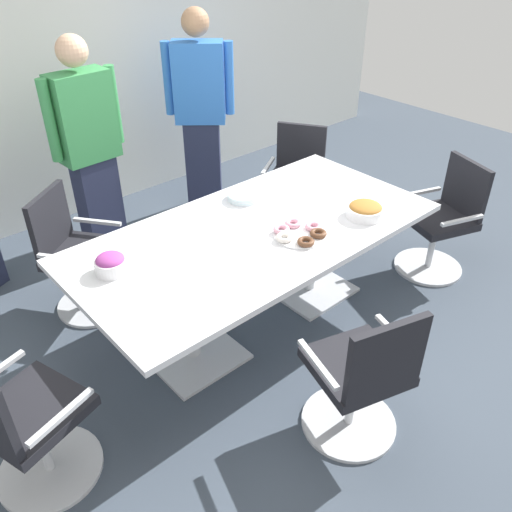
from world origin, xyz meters
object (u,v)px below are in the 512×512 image
at_px(office_chair_1, 296,185).
at_px(snack_bowl_pretzels, 365,210).
at_px(office_chair_4, 361,380).
at_px(donut_platter, 299,233).
at_px(person_standing_1, 90,149).
at_px(plate_stack, 244,197).
at_px(office_chair_3, 25,427).
at_px(person_standing_2, 200,112).
at_px(conference_table, 256,246).
at_px(snack_bowl_candy_mix, 111,264).
at_px(office_chair_2, 79,259).
at_px(office_chair_0, 442,224).

bearing_deg(office_chair_1, snack_bowl_pretzels, 123.81).
relative_size(office_chair_4, donut_platter, 2.67).
xyz_separation_m(person_standing_1, plate_stack, (0.55, -1.19, -0.15)).
relative_size(office_chair_3, snack_bowl_pretzels, 3.69).
relative_size(person_standing_1, snack_bowl_pretzels, 7.14).
height_order(person_standing_2, snack_bowl_pretzels, person_standing_2).
distance_m(conference_table, snack_bowl_candy_mix, 0.96).
xyz_separation_m(office_chair_1, donut_platter, (-1.02, -1.03, 0.36)).
bearing_deg(office_chair_2, office_chair_3, 17.23).
bearing_deg(office_chair_2, person_standing_2, 165.60).
relative_size(snack_bowl_candy_mix, donut_platter, 0.54).
bearing_deg(snack_bowl_pretzels, office_chair_3, 176.51).
bearing_deg(snack_bowl_candy_mix, office_chair_3, -151.69).
bearing_deg(plate_stack, office_chair_1, 23.30).
bearing_deg(person_standing_1, snack_bowl_pretzels, 114.57).
distance_m(office_chair_3, person_standing_1, 2.28).
relative_size(office_chair_0, donut_platter, 2.67).
relative_size(office_chair_2, snack_bowl_candy_mix, 4.91).
xyz_separation_m(office_chair_0, snack_bowl_pretzels, (-0.88, 0.12, 0.39)).
bearing_deg(donut_platter, plate_stack, 84.62).
relative_size(office_chair_3, office_chair_4, 1.00).
bearing_deg(office_chair_1, office_chair_0, 164.12).
distance_m(conference_table, person_standing_1, 1.62).
distance_m(office_chair_3, donut_platter, 1.87).
distance_m(office_chair_3, plate_stack, 2.01).
xyz_separation_m(person_standing_1, person_standing_2, (1.11, 0.06, 0.03)).
bearing_deg(plate_stack, office_chair_2, 150.38).
height_order(office_chair_0, person_standing_2, person_standing_2).
bearing_deg(office_chair_4, person_standing_1, 109.40).
bearing_deg(person_standing_2, conference_table, 104.94).
height_order(snack_bowl_pretzels, snack_bowl_candy_mix, snack_bowl_candy_mix).
distance_m(office_chair_3, snack_bowl_candy_mix, 0.94).
xyz_separation_m(office_chair_1, snack_bowl_pretzels, (-0.52, -1.14, 0.39)).
distance_m(conference_table, office_chair_1, 1.44).
relative_size(office_chair_1, snack_bowl_candy_mix, 4.91).
bearing_deg(office_chair_0, plate_stack, 77.29).
bearing_deg(office_chair_1, donut_platter, 103.25).
bearing_deg(plate_stack, office_chair_0, -32.53).
relative_size(conference_table, office_chair_1, 2.64).
height_order(conference_table, office_chair_0, office_chair_0).
relative_size(snack_bowl_candy_mix, plate_stack, 0.81).
distance_m(office_chair_4, person_standing_1, 2.71).
distance_m(office_chair_2, snack_bowl_pretzels, 2.02).
distance_m(snack_bowl_pretzels, donut_platter, 0.52).
distance_m(office_chair_0, plate_stack, 1.61).
relative_size(snack_bowl_pretzels, plate_stack, 1.08).
relative_size(person_standing_2, snack_bowl_pretzels, 7.36).
distance_m(person_standing_1, snack_bowl_pretzels, 2.16).
relative_size(office_chair_3, donut_platter, 2.67).
xyz_separation_m(conference_table, office_chair_2, (-0.82, 0.97, -0.22)).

